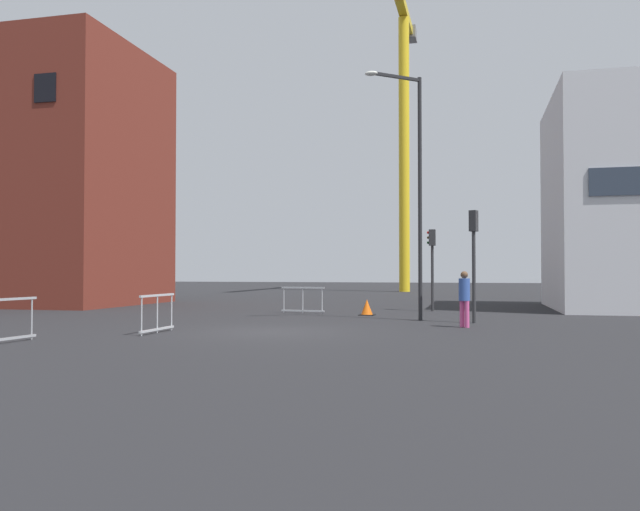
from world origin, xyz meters
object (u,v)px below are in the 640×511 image
at_px(construction_crane, 404,104).
at_px(traffic_cone_by_barrier, 367,308).
at_px(traffic_light_verge, 474,247).
at_px(traffic_light_crosswalk, 432,256).
at_px(pedestrian_walking, 464,295).
at_px(streetlamp_tall, 414,177).

xyz_separation_m(construction_crane, traffic_cone_by_barrier, (1.56, -28.77, -15.53)).
height_order(traffic_light_verge, traffic_light_crosswalk, traffic_light_verge).
xyz_separation_m(traffic_light_crosswalk, pedestrian_walking, (1.46, -7.88, -1.39)).
distance_m(traffic_light_crosswalk, pedestrian_walking, 8.13).
bearing_deg(construction_crane, streetlamp_tall, -83.37).
bearing_deg(pedestrian_walking, traffic_cone_by_barrier, 128.91).
height_order(traffic_light_verge, traffic_cone_by_barrier, traffic_light_verge).
distance_m(construction_crane, traffic_light_verge, 34.84).
bearing_deg(construction_crane, traffic_light_verge, -79.91).
bearing_deg(pedestrian_walking, construction_crane, 99.09).
bearing_deg(traffic_light_crosswalk, pedestrian_walking, -79.52).
bearing_deg(pedestrian_walking, traffic_light_crosswalk, 100.48).
relative_size(traffic_light_verge, traffic_cone_by_barrier, 6.04).
relative_size(traffic_light_verge, traffic_light_crosswalk, 1.06).
bearing_deg(traffic_light_verge, traffic_light_crosswalk, 105.95).
bearing_deg(streetlamp_tall, traffic_light_crosswalk, 87.02).
distance_m(streetlamp_tall, traffic_light_crosswalk, 6.10).
bearing_deg(streetlamp_tall, pedestrian_walking, -53.93).
bearing_deg(traffic_light_verge, construction_crane, 100.09).
bearing_deg(streetlamp_tall, construction_crane, 96.63).
relative_size(traffic_light_verge, pedestrian_walking, 2.17).
xyz_separation_m(pedestrian_walking, traffic_cone_by_barrier, (-3.80, 4.71, -0.72)).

